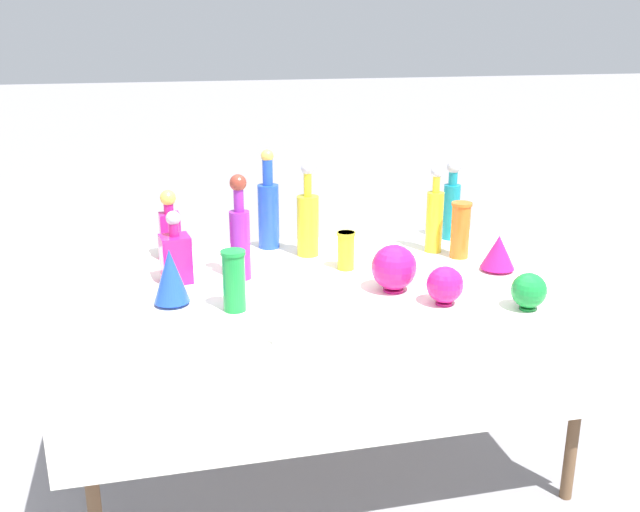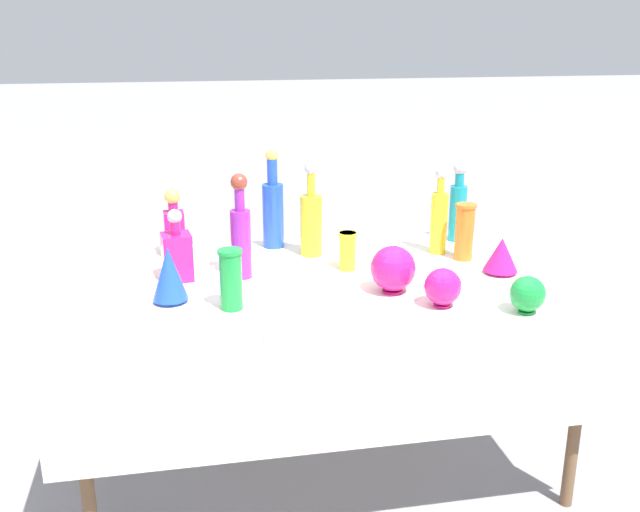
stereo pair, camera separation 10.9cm
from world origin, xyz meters
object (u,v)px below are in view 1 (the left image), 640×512
square_decanter_0 (176,255)px  square_decanter_1 (170,229)px  slender_vase_2 (346,249)px  round_bowl_2 (394,268)px  fluted_vase_1 (498,252)px  tall_bottle_0 (240,235)px  tall_bottle_2 (308,221)px  slender_vase_0 (234,279)px  cardboard_box_behind_left (268,336)px  tall_bottle_4 (451,205)px  round_bowl_0 (529,291)px  round_bowl_1 (445,285)px  tall_bottle_1 (435,217)px  cardboard_box_behind_right (273,298)px  fluted_vase_0 (171,276)px  slender_vase_1 (460,229)px  tall_bottle_3 (268,210)px

square_decanter_0 → square_decanter_1: 0.28m
slender_vase_2 → round_bowl_2: round_bowl_2 is taller
fluted_vase_1 → tall_bottle_0: bearing=171.8°
slender_vase_2 → square_decanter_0: bearing=179.2°
square_decanter_0 → fluted_vase_1: (1.22, -0.16, -0.03)m
tall_bottle_2 → slender_vase_0: 0.65m
cardboard_box_behind_left → tall_bottle_4: bearing=-34.3°
tall_bottle_0 → round_bowl_0: bearing=-30.4°
tall_bottle_0 → round_bowl_1: (0.64, -0.42, -0.10)m
tall_bottle_1 → round_bowl_1: 0.60m
tall_bottle_1 → cardboard_box_behind_right: (-0.51, 1.10, -0.74)m
fluted_vase_0 → round_bowl_1: bearing=-13.2°
fluted_vase_1 → cardboard_box_behind_left: size_ratio=0.35×
slender_vase_1 → cardboard_box_behind_right: (-0.58, 1.20, -0.71)m
tall_bottle_2 → slender_vase_2: size_ratio=2.59×
tall_bottle_1 → square_decanter_0: bearing=-173.3°
tall_bottle_0 → fluted_vase_0: tall_bottle_0 is taller
slender_vase_1 → cardboard_box_behind_right: bearing=115.9°
round_bowl_2 → tall_bottle_4: bearing=51.0°
tall_bottle_3 → tall_bottle_4: (0.81, -0.06, -0.01)m
tall_bottle_3 → square_decanter_0: bearing=-139.8°
cardboard_box_behind_right → tall_bottle_2: bearing=-90.8°
tall_bottle_0 → tall_bottle_2: tall_bottle_0 is taller
tall_bottle_4 → fluted_vase_1: (0.01, -0.45, -0.08)m
tall_bottle_3 → fluted_vase_0: size_ratio=2.13×
tall_bottle_3 → tall_bottle_4: size_ratio=1.20×
tall_bottle_3 → round_bowl_2: 0.72m
round_bowl_0 → cardboard_box_behind_left: size_ratio=0.31×
tall_bottle_2 → slender_vase_1: 0.62m
round_bowl_0 → cardboard_box_behind_left: 1.66m
slender_vase_1 → tall_bottle_0: bearing=-177.0°
fluted_vase_1 → round_bowl_0: bearing=-102.0°
fluted_vase_0 → round_bowl_1: 0.93m
tall_bottle_0 → fluted_vase_1: 1.00m
tall_bottle_3 → tall_bottle_1: bearing=-17.9°
fluted_vase_1 → cardboard_box_behind_left: (-0.76, 0.96, -0.70)m
tall_bottle_1 → round_bowl_0: bearing=-84.2°
fluted_vase_0 → round_bowl_0: bearing=-15.3°
tall_bottle_0 → slender_vase_1: bearing=3.0°
square_decanter_0 → round_bowl_1: square_decanter_0 is taller
square_decanter_0 → slender_vase_1: (1.14, 0.03, 0.02)m
tall_bottle_0 → square_decanter_0: bearing=174.9°
slender_vase_1 → slender_vase_0: bearing=-159.8°
tall_bottle_1 → fluted_vase_1: 0.33m
round_bowl_0 → round_bowl_1: bearing=157.4°
cardboard_box_behind_left → cardboard_box_behind_right: cardboard_box_behind_right is taller
tall_bottle_1 → tall_bottle_4: bearing=48.0°
tall_bottle_0 → cardboard_box_behind_left: (0.22, 0.82, -0.80)m
round_bowl_1 → cardboard_box_behind_right: size_ratio=0.26×
square_decanter_0 → round_bowl_0: (1.14, -0.55, -0.04)m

